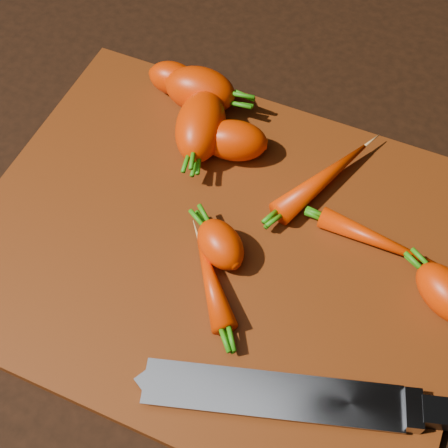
% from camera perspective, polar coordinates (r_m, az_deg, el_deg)
% --- Properties ---
extents(ground, '(2.00, 2.00, 0.01)m').
position_cam_1_polar(ground, '(0.65, -0.35, -2.35)').
color(ground, black).
extents(cutting_board, '(0.50, 0.40, 0.01)m').
position_cam_1_polar(cutting_board, '(0.64, -0.36, -1.85)').
color(cutting_board, '#5B250A').
rests_on(cutting_board, ground).
extents(carrot_0, '(0.09, 0.06, 0.05)m').
position_cam_1_polar(carrot_0, '(0.72, -2.19, 12.13)').
color(carrot_0, '#F23300').
rests_on(carrot_0, cutting_board).
extents(carrot_1, '(0.07, 0.07, 0.04)m').
position_cam_1_polar(carrot_1, '(0.61, -0.33, -1.88)').
color(carrot_1, '#F23300').
rests_on(carrot_1, cutting_board).
extents(carrot_2, '(0.08, 0.10, 0.05)m').
position_cam_1_polar(carrot_2, '(0.69, -2.14, 8.95)').
color(carrot_2, '#F23300').
rests_on(carrot_2, cutting_board).
extents(carrot_3, '(0.08, 0.06, 0.04)m').
position_cam_1_polar(carrot_3, '(0.68, 0.97, 7.63)').
color(carrot_3, '#F23300').
rests_on(carrot_3, cutting_board).
extents(carrot_4, '(0.06, 0.04, 0.04)m').
position_cam_1_polar(carrot_4, '(0.75, -4.65, 13.11)').
color(carrot_4, '#F23300').
rests_on(carrot_4, cutting_board).
extents(carrot_5, '(0.08, 0.07, 0.04)m').
position_cam_1_polar(carrot_5, '(0.62, 19.65, -5.99)').
color(carrot_5, '#F23300').
rests_on(carrot_5, cutting_board).
extents(carrot_6, '(0.08, 0.13, 0.03)m').
position_cam_1_polar(carrot_6, '(0.67, 9.04, 4.09)').
color(carrot_6, '#F23300').
rests_on(carrot_6, cutting_board).
extents(carrot_7, '(0.13, 0.03, 0.02)m').
position_cam_1_polar(carrot_7, '(0.64, 14.10, -1.56)').
color(carrot_7, '#F23300').
rests_on(carrot_7, cutting_board).
extents(carrot_8, '(0.08, 0.09, 0.03)m').
position_cam_1_polar(carrot_8, '(0.59, -1.15, -5.40)').
color(carrot_8, '#F23300').
rests_on(carrot_8, cutting_board).
extents(knife, '(0.36, 0.14, 0.02)m').
position_cam_1_polar(knife, '(0.56, 6.83, -15.48)').
color(knife, gray).
rests_on(knife, cutting_board).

